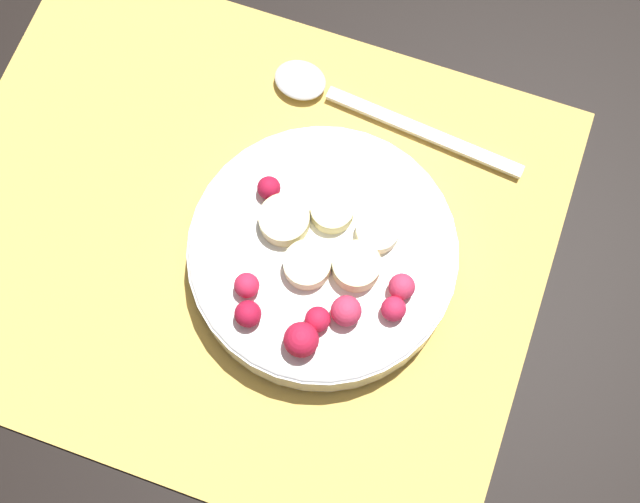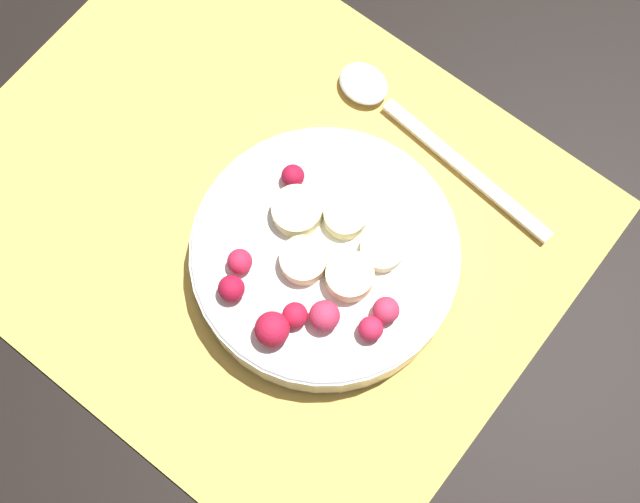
# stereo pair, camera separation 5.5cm
# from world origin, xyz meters

# --- Properties ---
(ground_plane) EXTENTS (3.00, 3.00, 0.00)m
(ground_plane) POSITION_xyz_m (0.00, 0.00, 0.00)
(ground_plane) COLOR black
(placemat) EXTENTS (0.41, 0.34, 0.01)m
(placemat) POSITION_xyz_m (0.00, 0.00, 0.00)
(placemat) COLOR #E0B251
(placemat) RESTS_ON ground_plane
(fruit_bowl) EXTENTS (0.17, 0.17, 0.05)m
(fruit_bowl) POSITION_xyz_m (-0.06, 0.01, 0.02)
(fruit_bowl) COLOR white
(fruit_bowl) RESTS_ON placemat
(spoon) EXTENTS (0.18, 0.04, 0.01)m
(spoon) POSITION_xyz_m (-0.04, -0.12, 0.01)
(spoon) COLOR silver
(spoon) RESTS_ON placemat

